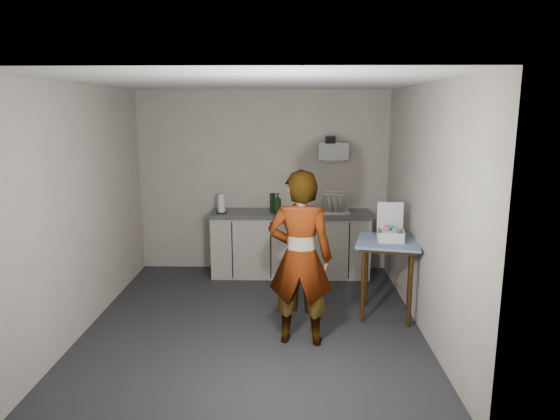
{
  "coord_description": "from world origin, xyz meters",
  "views": [
    {
      "loc": [
        0.39,
        -5.16,
        2.34
      ],
      "look_at": [
        0.28,
        0.45,
        1.19
      ],
      "focal_mm": 32.0,
      "sensor_mm": 36.0,
      "label": 1
    }
  ],
  "objects_px": {
    "paper_towel": "(221,204)",
    "soda_can": "(295,208)",
    "dark_bottle": "(273,202)",
    "standing_man": "(300,258)",
    "kitchen_counter": "(290,245)",
    "bakery_box": "(390,232)",
    "dish_rack": "(335,207)",
    "side_table": "(388,250)",
    "soap_bottle": "(278,203)"
  },
  "relations": [
    {
      "from": "paper_towel",
      "to": "bakery_box",
      "type": "bearing_deg",
      "value": -32.88
    },
    {
      "from": "dark_bottle",
      "to": "bakery_box",
      "type": "height_order",
      "value": "bakery_box"
    },
    {
      "from": "standing_man",
      "to": "dark_bottle",
      "type": "distance_m",
      "value": 2.18
    },
    {
      "from": "soap_bottle",
      "to": "dish_rack",
      "type": "height_order",
      "value": "soap_bottle"
    },
    {
      "from": "paper_towel",
      "to": "soda_can",
      "type": "bearing_deg",
      "value": 5.08
    },
    {
      "from": "kitchen_counter",
      "to": "standing_man",
      "type": "xyz_separation_m",
      "value": [
        0.1,
        -2.12,
        0.46
      ]
    },
    {
      "from": "dark_bottle",
      "to": "paper_towel",
      "type": "height_order",
      "value": "paper_towel"
    },
    {
      "from": "soap_bottle",
      "to": "paper_towel",
      "type": "xyz_separation_m",
      "value": [
        -0.78,
        0.03,
        -0.02
      ]
    },
    {
      "from": "standing_man",
      "to": "soda_can",
      "type": "xyz_separation_m",
      "value": [
        -0.03,
        2.13,
        0.08
      ]
    },
    {
      "from": "bakery_box",
      "to": "standing_man",
      "type": "bearing_deg",
      "value": -139.22
    },
    {
      "from": "soap_bottle",
      "to": "dark_bottle",
      "type": "relative_size",
      "value": 1.09
    },
    {
      "from": "dish_rack",
      "to": "side_table",
      "type": "bearing_deg",
      "value": -72.22
    },
    {
      "from": "paper_towel",
      "to": "soap_bottle",
      "type": "bearing_deg",
      "value": -2.47
    },
    {
      "from": "standing_man",
      "to": "dark_bottle",
      "type": "height_order",
      "value": "standing_man"
    },
    {
      "from": "kitchen_counter",
      "to": "soda_can",
      "type": "height_order",
      "value": "soda_can"
    },
    {
      "from": "paper_towel",
      "to": "bakery_box",
      "type": "relative_size",
      "value": 0.66
    },
    {
      "from": "dish_rack",
      "to": "bakery_box",
      "type": "xyz_separation_m",
      "value": [
        0.49,
        -1.46,
        0.01
      ]
    },
    {
      "from": "dark_bottle",
      "to": "paper_towel",
      "type": "xyz_separation_m",
      "value": [
        -0.71,
        -0.1,
        -0.0
      ]
    },
    {
      "from": "standing_man",
      "to": "dark_bottle",
      "type": "xyz_separation_m",
      "value": [
        -0.35,
        2.14,
        0.16
      ]
    },
    {
      "from": "standing_man",
      "to": "soap_bottle",
      "type": "distance_m",
      "value": 2.03
    },
    {
      "from": "soap_bottle",
      "to": "dark_bottle",
      "type": "bearing_deg",
      "value": 119.41
    },
    {
      "from": "kitchen_counter",
      "to": "soap_bottle",
      "type": "relative_size",
      "value": 7.79
    },
    {
      "from": "standing_man",
      "to": "side_table",
      "type": "bearing_deg",
      "value": -140.11
    },
    {
      "from": "side_table",
      "to": "standing_man",
      "type": "bearing_deg",
      "value": -133.54
    },
    {
      "from": "soda_can",
      "to": "paper_towel",
      "type": "relative_size",
      "value": 0.44
    },
    {
      "from": "soap_bottle",
      "to": "paper_towel",
      "type": "height_order",
      "value": "soap_bottle"
    },
    {
      "from": "side_table",
      "to": "soap_bottle",
      "type": "height_order",
      "value": "soap_bottle"
    },
    {
      "from": "kitchen_counter",
      "to": "paper_towel",
      "type": "distance_m",
      "value": 1.14
    },
    {
      "from": "standing_man",
      "to": "paper_towel",
      "type": "xyz_separation_m",
      "value": [
        -1.06,
        2.04,
        0.15
      ]
    },
    {
      "from": "kitchen_counter",
      "to": "bakery_box",
      "type": "bearing_deg",
      "value": -51.81
    },
    {
      "from": "soda_can",
      "to": "bakery_box",
      "type": "xyz_separation_m",
      "value": [
        1.06,
        -1.44,
        0.01
      ]
    },
    {
      "from": "soda_can",
      "to": "bakery_box",
      "type": "height_order",
      "value": "bakery_box"
    },
    {
      "from": "dish_rack",
      "to": "bakery_box",
      "type": "height_order",
      "value": "bakery_box"
    },
    {
      "from": "standing_man",
      "to": "soap_bottle",
      "type": "xyz_separation_m",
      "value": [
        -0.28,
        2.01,
        0.17
      ]
    },
    {
      "from": "dark_bottle",
      "to": "dish_rack",
      "type": "distance_m",
      "value": 0.88
    },
    {
      "from": "standing_man",
      "to": "bakery_box",
      "type": "height_order",
      "value": "standing_man"
    },
    {
      "from": "kitchen_counter",
      "to": "soda_can",
      "type": "xyz_separation_m",
      "value": [
        0.06,
        0.02,
        0.54
      ]
    },
    {
      "from": "side_table",
      "to": "bakery_box",
      "type": "height_order",
      "value": "bakery_box"
    },
    {
      "from": "kitchen_counter",
      "to": "dark_bottle",
      "type": "distance_m",
      "value": 0.67
    },
    {
      "from": "side_table",
      "to": "dish_rack",
      "type": "xyz_separation_m",
      "value": [
        -0.48,
        1.48,
        0.2
      ]
    },
    {
      "from": "side_table",
      "to": "soda_can",
      "type": "bearing_deg",
      "value": 138.02
    },
    {
      "from": "kitchen_counter",
      "to": "dish_rack",
      "type": "height_order",
      "value": "dish_rack"
    },
    {
      "from": "soap_bottle",
      "to": "dark_bottle",
      "type": "height_order",
      "value": "soap_bottle"
    },
    {
      "from": "standing_man",
      "to": "paper_towel",
      "type": "relative_size",
      "value": 6.58
    },
    {
      "from": "paper_towel",
      "to": "dish_rack",
      "type": "bearing_deg",
      "value": 4.24
    },
    {
      "from": "soda_can",
      "to": "paper_towel",
      "type": "xyz_separation_m",
      "value": [
        -1.02,
        -0.09,
        0.07
      ]
    },
    {
      "from": "side_table",
      "to": "kitchen_counter",
      "type": "bearing_deg",
      "value": 139.86
    },
    {
      "from": "side_table",
      "to": "dark_bottle",
      "type": "height_order",
      "value": "dark_bottle"
    },
    {
      "from": "paper_towel",
      "to": "standing_man",
      "type": "bearing_deg",
      "value": -62.59
    },
    {
      "from": "side_table",
      "to": "soap_bottle",
      "type": "bearing_deg",
      "value": 146.36
    }
  ]
}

